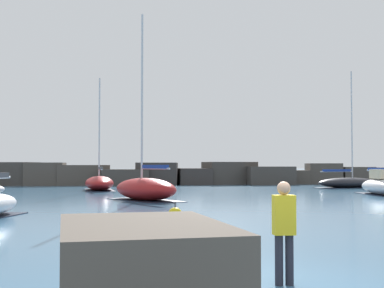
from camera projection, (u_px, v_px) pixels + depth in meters
name	position (u px, v px, depth m)	size (l,w,h in m)	color
ground_plane	(298.00, 284.00, 9.07)	(600.00, 600.00, 0.00)	#3D6B8E
open_sea_beyond	(138.00, 175.00, 114.36)	(400.00, 116.00, 0.01)	#2D5B7F
breakwater_jetty	(160.00, 175.00, 55.24)	(58.80, 6.83, 2.42)	brown
foreground_rocks	(138.00, 261.00, 8.10)	(15.44, 6.86, 1.29)	brown
sailboat_moored_0	(99.00, 183.00, 42.76)	(2.85, 6.05, 9.12)	maroon
sailboat_moored_5	(145.00, 188.00, 30.54)	(4.62, 5.94, 10.87)	maroon
sailboat_moored_6	(348.00, 182.00, 47.55)	(6.82, 4.06, 10.48)	black
mooring_buoy_orange_near	(175.00, 215.00, 18.99)	(0.51, 0.51, 0.71)	yellow
person_on_rocks	(284.00, 227.00, 8.97)	(0.36, 0.23, 1.74)	#282833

